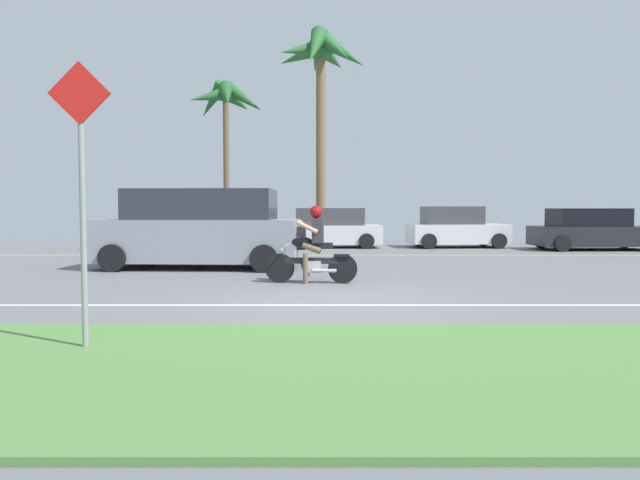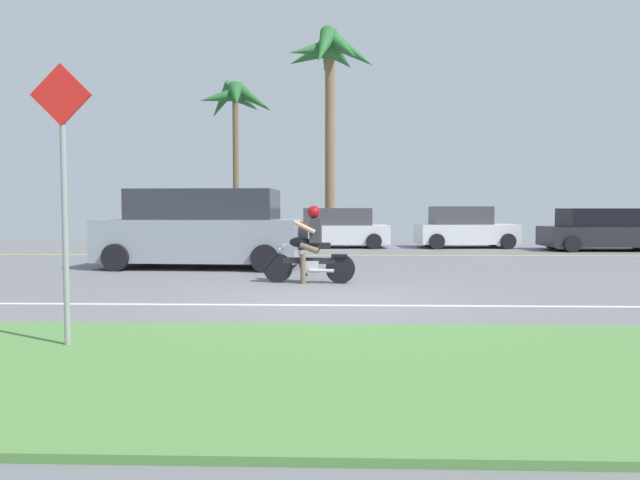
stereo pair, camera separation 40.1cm
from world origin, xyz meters
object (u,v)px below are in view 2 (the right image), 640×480
(motorcyclist, at_px, (310,250))
(suv_nearby, at_px, (203,230))
(parked_car_3, at_px, (604,231))
(street_sign, at_px, (64,179))
(parked_car_2, at_px, (464,228))
(parked_car_1, at_px, (332,229))
(parked_car_0, at_px, (170,229))
(palm_tree_0, at_px, (235,106))
(palm_tree_1, at_px, (330,65))

(motorcyclist, relative_size, suv_nearby, 0.35)
(parked_car_3, distance_m, street_sign, 18.98)
(street_sign, bearing_deg, parked_car_2, 64.93)
(parked_car_1, height_order, street_sign, street_sign)
(parked_car_0, relative_size, parked_car_2, 1.20)
(parked_car_2, bearing_deg, parked_car_1, -179.13)
(motorcyclist, relative_size, parked_car_3, 0.43)
(suv_nearby, distance_m, parked_car_3, 14.04)
(palm_tree_0, bearing_deg, motorcyclist, -74.23)
(parked_car_0, xyz_separation_m, street_sign, (3.39, -15.29, 1.06))
(parked_car_2, bearing_deg, street_sign, -115.07)
(suv_nearby, height_order, palm_tree_1, palm_tree_1)
(suv_nearby, xyz_separation_m, parked_car_3, (12.57, 6.24, -0.25))
(palm_tree_1, bearing_deg, street_sign, -97.26)
(parked_car_3, xyz_separation_m, palm_tree_0, (-13.63, 4.43, 5.15))
(suv_nearby, bearing_deg, street_sign, -86.12)
(palm_tree_0, bearing_deg, parked_car_0, -114.91)
(motorcyclist, distance_m, palm_tree_0, 15.06)
(parked_car_0, relative_size, parked_car_1, 1.01)
(parked_car_1, bearing_deg, street_sign, -99.10)
(parked_car_3, distance_m, palm_tree_1, 12.50)
(parked_car_1, bearing_deg, parked_car_2, 0.87)
(parked_car_1, distance_m, parked_car_2, 4.92)
(parked_car_3, relative_size, palm_tree_1, 0.47)
(parked_car_1, height_order, palm_tree_0, palm_tree_0)
(parked_car_3, bearing_deg, street_sign, -129.31)
(parked_car_0, relative_size, palm_tree_1, 0.50)
(parked_car_3, bearing_deg, parked_car_1, 172.59)
(suv_nearby, xyz_separation_m, palm_tree_0, (-1.05, 10.67, 4.91))
(suv_nearby, height_order, palm_tree_0, palm_tree_0)
(motorcyclist, bearing_deg, parked_car_2, 63.37)
(parked_car_2, bearing_deg, motorcyclist, -116.63)
(palm_tree_0, xyz_separation_m, street_sign, (1.62, -19.09, -4.09))
(motorcyclist, distance_m, parked_car_2, 11.72)
(parked_car_0, distance_m, palm_tree_0, 6.64)
(palm_tree_1, bearing_deg, suv_nearby, -105.87)
(motorcyclist, xyz_separation_m, parked_car_1, (0.33, 10.40, 0.05))
(palm_tree_0, bearing_deg, parked_car_3, -18.00)
(parked_car_0, bearing_deg, parked_car_2, 3.54)
(parked_car_2, xyz_separation_m, street_sign, (-7.47, -15.96, 1.04))
(parked_car_3, bearing_deg, parked_car_0, 177.64)
(motorcyclist, height_order, palm_tree_0, palm_tree_0)
(parked_car_2, bearing_deg, suv_nearby, -136.82)
(motorcyclist, distance_m, parked_car_3, 13.41)
(suv_nearby, distance_m, parked_car_0, 7.43)
(palm_tree_0, bearing_deg, street_sign, -85.13)
(parked_car_0, height_order, palm_tree_0, palm_tree_0)
(palm_tree_1, bearing_deg, parked_car_1, -87.32)
(motorcyclist, xyz_separation_m, street_sign, (-2.22, -5.49, 1.11))
(motorcyclist, relative_size, palm_tree_1, 0.20)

